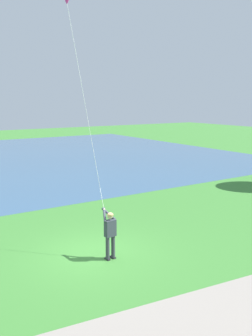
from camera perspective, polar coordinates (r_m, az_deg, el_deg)
ground_plane at (r=14.12m, az=-4.66°, el=-13.03°), size 120.00×120.00×0.00m
lake_water at (r=37.75m, az=-17.20°, el=1.39°), size 36.00×44.00×0.01m
walkway_path at (r=11.60m, az=18.42°, el=-19.03°), size 5.95×32.07×0.02m
person_kite_flyer at (r=13.30m, az=-2.50°, el=-9.66°), size 0.62×0.52×1.83m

